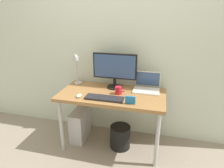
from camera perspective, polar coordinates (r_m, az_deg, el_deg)
name	(u,v)px	position (r m, az deg, el deg)	size (l,w,h in m)	color
ground_plane	(112,144)	(2.80, 0.00, -16.69)	(6.00, 6.00, 0.00)	gray
back_wall	(119,42)	(2.62, 2.10, 11.95)	(4.40, 0.04, 2.60)	silver
desk	(112,99)	(2.45, 0.00, -4.21)	(1.28, 0.65, 0.74)	olive
monitor	(115,68)	(2.51, 0.77, 4.47)	(0.56, 0.20, 0.45)	black
laptop	(147,86)	(2.53, 9.93, -0.49)	(0.32, 0.27, 0.23)	silver
desk_lamp	(76,61)	(2.66, -10.34, 6.46)	(0.11, 0.16, 0.45)	#B2B2B7
keyboard	(104,98)	(2.27, -2.20, -4.05)	(0.44, 0.14, 0.02)	#232328
mouse	(79,96)	(2.34, -9.40, -3.32)	(0.06, 0.09, 0.03)	silver
coffee_mug	(119,90)	(2.38, 1.87, -1.82)	(0.12, 0.08, 0.09)	red
photo_frame	(130,100)	(2.14, 5.25, -4.56)	(0.11, 0.02, 0.09)	#1E72BF
computer_tower	(80,125)	(2.82, -9.12, -11.43)	(0.18, 0.36, 0.42)	#B2B2B7
wastebasket	(120,137)	(2.67, 2.36, -14.84)	(0.26, 0.26, 0.30)	black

